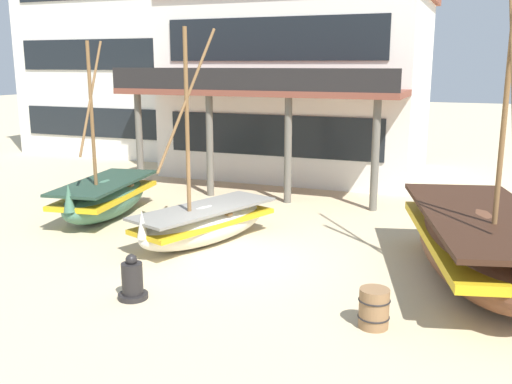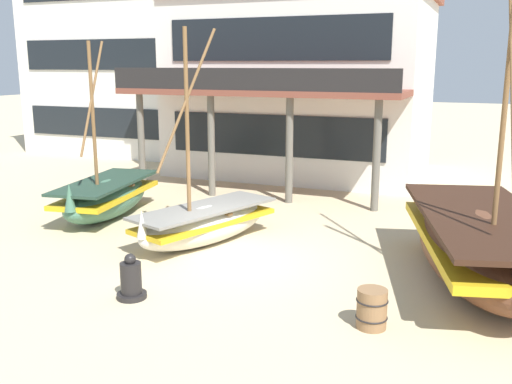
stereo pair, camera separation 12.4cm
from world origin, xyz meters
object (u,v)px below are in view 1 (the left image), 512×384
(fishing_boat_near_left, at_px, (105,197))
(fishing_boat_far_right, at_px, (204,223))
(fishing_boat_centre_large, at_px, (481,245))
(capstan_winch, at_px, (132,281))
(harbor_building_main, at_px, (300,85))
(wooden_barrel, at_px, (374,308))
(harbor_building_annex, at_px, (123,55))

(fishing_boat_near_left, xyz_separation_m, fishing_boat_far_right, (3.86, -1.18, -0.07))
(fishing_boat_centre_large, distance_m, fishing_boat_far_right, 6.54)
(fishing_boat_near_left, bearing_deg, capstan_winch, -49.39)
(fishing_boat_far_right, relative_size, harbor_building_main, 0.52)
(fishing_boat_centre_large, relative_size, capstan_winch, 8.65)
(capstan_winch, xyz_separation_m, harbor_building_main, (-1.14, 14.26, 3.24))
(fishing_boat_centre_large, height_order, harbor_building_main, fishing_boat_centre_large)
(fishing_boat_far_right, distance_m, capstan_winch, 3.67)
(harbor_building_main, bearing_deg, capstan_winch, -85.42)
(fishing_boat_near_left, bearing_deg, fishing_boat_far_right, -17.03)
(wooden_barrel, bearing_deg, harbor_building_annex, 134.76)
(fishing_boat_near_left, distance_m, capstan_winch, 6.38)
(wooden_barrel, height_order, harbor_building_main, harbor_building_main)
(harbor_building_main, relative_size, harbor_building_annex, 1.05)
(harbor_building_annex, bearing_deg, capstan_winch, -55.66)
(wooden_barrel, relative_size, harbor_building_main, 0.07)
(wooden_barrel, bearing_deg, fishing_boat_near_left, 153.47)
(fishing_boat_centre_large, xyz_separation_m, harbor_building_main, (-7.38, 10.86, 2.78))
(fishing_boat_near_left, xyz_separation_m, harbor_building_annex, (-7.05, 11.56, 4.27))
(fishing_boat_near_left, height_order, capstan_winch, fishing_boat_near_left)
(fishing_boat_near_left, bearing_deg, harbor_building_annex, 121.39)
(fishing_boat_far_right, xyz_separation_m, wooden_barrel, (4.87, -3.17, -0.19))
(harbor_building_main, distance_m, harbor_building_annex, 10.37)
(fishing_boat_near_left, relative_size, fishing_boat_far_right, 0.96)
(wooden_barrel, xyz_separation_m, harbor_building_main, (-5.72, 13.78, 3.25))
(fishing_boat_near_left, height_order, fishing_boat_far_right, fishing_boat_far_right)
(harbor_building_main, xyz_separation_m, harbor_building_annex, (-10.06, 2.14, 1.29))
(fishing_boat_near_left, distance_m, wooden_barrel, 9.76)
(fishing_boat_near_left, distance_m, fishing_boat_centre_large, 10.49)
(fishing_boat_centre_large, height_order, capstan_winch, fishing_boat_centre_large)
(capstan_winch, xyz_separation_m, wooden_barrel, (4.58, 0.48, -0.01))
(fishing_boat_far_right, height_order, capstan_winch, fishing_boat_far_right)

